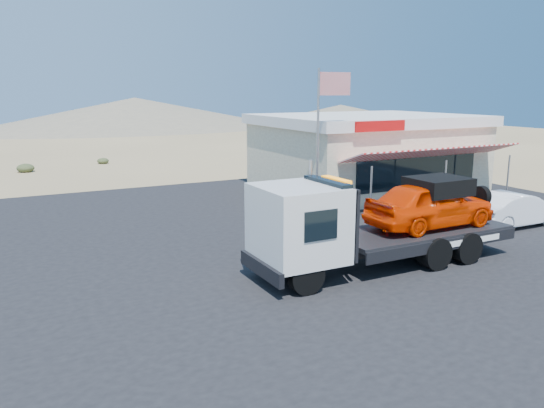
# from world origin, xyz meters

# --- Properties ---
(ground) EXTENTS (120.00, 120.00, 0.00)m
(ground) POSITION_xyz_m (0.00, 0.00, 0.00)
(ground) COLOR olive
(ground) RESTS_ON ground
(asphalt_lot) EXTENTS (32.00, 24.00, 0.02)m
(asphalt_lot) POSITION_xyz_m (2.00, 3.00, 0.01)
(asphalt_lot) COLOR black
(asphalt_lot) RESTS_ON ground
(tow_truck) EXTENTS (8.32, 2.47, 2.78)m
(tow_truck) POSITION_xyz_m (3.21, -1.39, 1.50)
(tow_truck) COLOR black
(tow_truck) RESTS_ON asphalt_lot
(white_sedan) EXTENTS (4.04, 1.44, 1.33)m
(white_sedan) POSITION_xyz_m (10.91, -0.01, 0.68)
(white_sedan) COLOR white
(white_sedan) RESTS_ON asphalt_lot
(jerky_store) EXTENTS (10.40, 9.97, 3.90)m
(jerky_store) POSITION_xyz_m (10.50, 8.97, 1.99)
(jerky_store) COLOR #C0B391
(jerky_store) RESTS_ON asphalt_lot
(flagpole) EXTENTS (1.55, 0.10, 6.00)m
(flagpole) POSITION_xyz_m (4.93, 4.50, 3.76)
(flagpole) COLOR #99999E
(flagpole) RESTS_ON asphalt_lot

